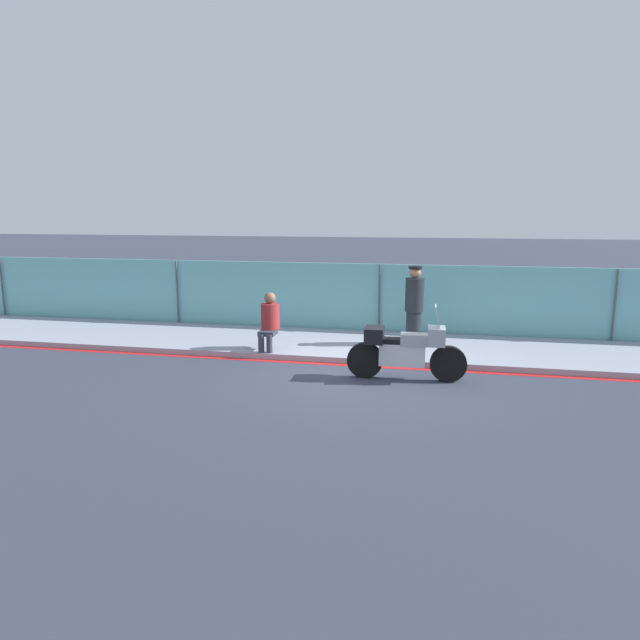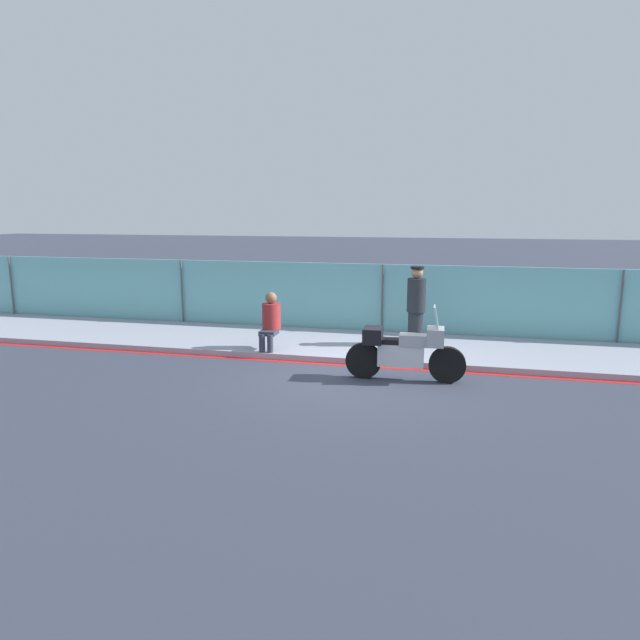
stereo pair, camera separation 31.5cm
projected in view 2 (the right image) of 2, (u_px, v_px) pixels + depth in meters
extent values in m
plane|color=#333847|center=(357.00, 376.00, 11.26)|extent=(120.00, 120.00, 0.00)
cube|color=#8E93A3|center=(374.00, 346.00, 13.47)|extent=(41.87, 2.95, 0.13)
cube|color=red|center=(363.00, 366.00, 11.99)|extent=(41.87, 0.18, 0.01)
cube|color=#6BB2B7|center=(383.00, 300.00, 14.80)|extent=(39.77, 0.08, 1.87)
cylinder|color=#4C4C51|center=(11.00, 287.00, 17.25)|extent=(0.05, 0.05, 1.87)
cylinder|color=#4C4C51|center=(182.00, 294.00, 15.98)|extent=(0.05, 0.05, 1.87)
cylinder|color=#4C4C51|center=(382.00, 301.00, 14.71)|extent=(0.05, 0.05, 1.87)
cylinder|color=#4C4C51|center=(620.00, 309.00, 13.43)|extent=(0.05, 0.05, 1.87)
cylinder|color=black|center=(447.00, 365.00, 10.79)|extent=(0.70, 0.16, 0.70)
cylinder|color=black|center=(364.00, 360.00, 11.11)|extent=(0.70, 0.16, 0.70)
cube|color=silver|center=(401.00, 355.00, 10.94)|extent=(0.88, 0.31, 0.43)
cube|color=#999EA3|center=(413.00, 340.00, 10.84)|extent=(0.53, 0.32, 0.22)
cube|color=black|center=(396.00, 341.00, 10.91)|extent=(0.61, 0.30, 0.10)
cube|color=#999EA3|center=(435.00, 337.00, 10.74)|extent=(0.33, 0.49, 0.34)
cube|color=silver|center=(436.00, 317.00, 10.67)|extent=(0.12, 0.42, 0.42)
cube|color=black|center=(373.00, 335.00, 10.98)|extent=(0.37, 0.51, 0.30)
cylinder|color=#1E2328|center=(415.00, 328.00, 13.32)|extent=(0.36, 0.36, 0.78)
cylinder|color=#1E2328|center=(416.00, 295.00, 13.18)|extent=(0.43, 0.43, 0.78)
sphere|color=#A37556|center=(417.00, 273.00, 13.08)|extent=(0.27, 0.27, 0.27)
cylinder|color=black|center=(417.00, 268.00, 13.05)|extent=(0.31, 0.31, 0.06)
cylinder|color=#2D3342|center=(262.00, 343.00, 12.64)|extent=(0.13, 0.13, 0.41)
cylinder|color=#2D3342|center=(270.00, 344.00, 12.60)|extent=(0.13, 0.13, 0.41)
cube|color=#2D3342|center=(269.00, 332.00, 12.78)|extent=(0.36, 0.41, 0.10)
cylinder|color=maroon|center=(271.00, 316.00, 12.91)|extent=(0.42, 0.42, 0.58)
sphere|color=brown|center=(271.00, 298.00, 12.83)|extent=(0.26, 0.26, 0.26)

